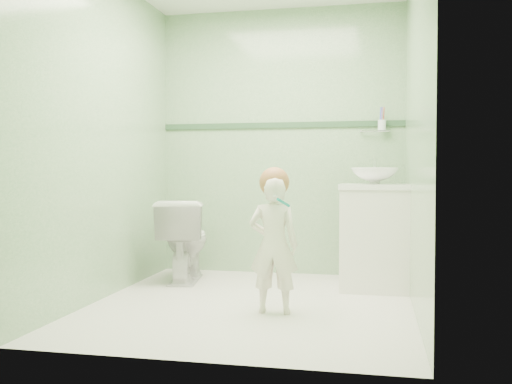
# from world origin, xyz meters

# --- Properties ---
(ground) EXTENTS (2.50, 2.50, 0.00)m
(ground) POSITION_xyz_m (0.00, 0.00, 0.00)
(ground) COLOR silver
(ground) RESTS_ON ground
(room_shell) EXTENTS (2.50, 2.54, 2.40)m
(room_shell) POSITION_xyz_m (0.00, 0.00, 1.20)
(room_shell) COLOR #7FB07D
(room_shell) RESTS_ON ground
(trim_stripe) EXTENTS (2.20, 0.02, 0.05)m
(trim_stripe) POSITION_xyz_m (0.00, 1.24, 1.35)
(trim_stripe) COLOR #2F5134
(trim_stripe) RESTS_ON room_shell
(vanity) EXTENTS (0.52, 0.50, 0.80)m
(vanity) POSITION_xyz_m (0.84, 0.70, 0.40)
(vanity) COLOR white
(vanity) RESTS_ON ground
(counter) EXTENTS (0.54, 0.52, 0.04)m
(counter) POSITION_xyz_m (0.84, 0.70, 0.81)
(counter) COLOR white
(counter) RESTS_ON vanity
(basin) EXTENTS (0.37, 0.37, 0.13)m
(basin) POSITION_xyz_m (0.84, 0.70, 0.89)
(basin) COLOR white
(basin) RESTS_ON counter
(faucet) EXTENTS (0.03, 0.13, 0.18)m
(faucet) POSITION_xyz_m (0.84, 0.89, 0.97)
(faucet) COLOR silver
(faucet) RESTS_ON counter
(cup_holder) EXTENTS (0.26, 0.07, 0.21)m
(cup_holder) POSITION_xyz_m (0.89, 1.18, 1.33)
(cup_holder) COLOR silver
(cup_holder) RESTS_ON room_shell
(toilet) EXTENTS (0.49, 0.73, 0.69)m
(toilet) POSITION_xyz_m (-0.74, 0.72, 0.35)
(toilet) COLOR white
(toilet) RESTS_ON ground
(toddler) EXTENTS (0.33, 0.22, 0.89)m
(toddler) POSITION_xyz_m (0.19, -0.22, 0.45)
(toddler) COLOR white
(toddler) RESTS_ON ground
(hair_cap) EXTENTS (0.20, 0.20, 0.20)m
(hair_cap) POSITION_xyz_m (0.19, -0.20, 0.86)
(hair_cap) COLOR #A2663A
(hair_cap) RESTS_ON toddler
(teal_toothbrush) EXTENTS (0.11, 0.13, 0.08)m
(teal_toothbrush) POSITION_xyz_m (0.27, -0.34, 0.74)
(teal_toothbrush) COLOR #068781
(teal_toothbrush) RESTS_ON toddler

